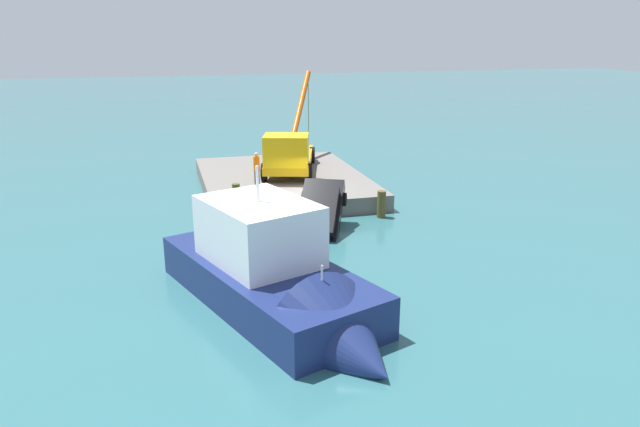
{
  "coord_description": "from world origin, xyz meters",
  "views": [
    {
      "loc": [
        28.64,
        -6.72,
        8.87
      ],
      "look_at": [
        2.56,
        0.39,
        0.54
      ],
      "focal_mm": 33.31,
      "sensor_mm": 36.0,
      "label": 1
    }
  ],
  "objects_px": {
    "crane_truck": "(289,152)",
    "dock_worker": "(257,168)",
    "salvaged_car": "(319,220)",
    "moored_yacht": "(287,299)"
  },
  "relations": [
    {
      "from": "crane_truck",
      "to": "dock_worker",
      "type": "height_order",
      "value": "crane_truck"
    },
    {
      "from": "dock_worker",
      "to": "salvaged_car",
      "type": "bearing_deg",
      "value": 16.01
    },
    {
      "from": "crane_truck",
      "to": "dock_worker",
      "type": "xyz_separation_m",
      "value": [
        1.86,
        -2.2,
        -0.39
      ]
    },
    {
      "from": "dock_worker",
      "to": "moored_yacht",
      "type": "bearing_deg",
      "value": -5.51
    },
    {
      "from": "salvaged_car",
      "to": "moored_yacht",
      "type": "distance_m",
      "value": 8.3
    },
    {
      "from": "crane_truck",
      "to": "salvaged_car",
      "type": "relative_size",
      "value": 2.36
    },
    {
      "from": "dock_worker",
      "to": "moored_yacht",
      "type": "height_order",
      "value": "moored_yacht"
    },
    {
      "from": "crane_truck",
      "to": "dock_worker",
      "type": "distance_m",
      "value": 2.91
    },
    {
      "from": "dock_worker",
      "to": "moored_yacht",
      "type": "distance_m",
      "value": 14.04
    },
    {
      "from": "dock_worker",
      "to": "salvaged_car",
      "type": "xyz_separation_m",
      "value": [
        6.24,
        1.79,
        -1.14
      ]
    }
  ]
}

